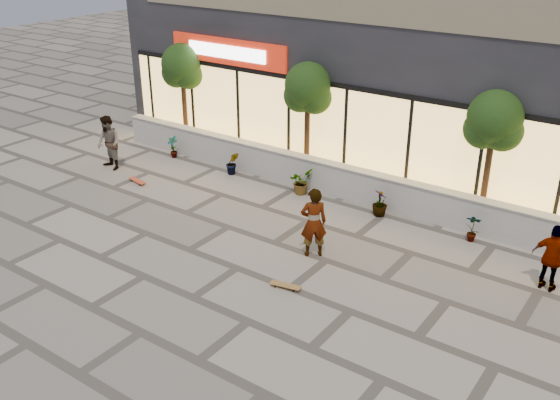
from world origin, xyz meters
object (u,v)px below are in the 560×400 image
Objects in this scene: skater_left at (109,143)px; tree_mideast at (494,124)px; skater_center at (314,222)px; skateboard_left at (137,181)px; skater_right_near at (553,258)px; tree_midwest at (308,91)px; skateboard_center at (285,285)px; tree_west at (182,69)px.

tree_mideast is at bearing 27.21° from skater_left.
skater_center is 2.30× the size of skateboard_left.
skater_center reaches higher than skateboard_left.
tree_mideast reaches higher than skater_right_near.
tree_midwest is 9.14m from skater_right_near.
tree_midwest is 4.91× the size of skateboard_center.
tree_west is 14.40m from skater_right_near.
skater_center is 1.13× the size of skater_right_near.
tree_mideast is at bearing 30.46° from skateboard_left.
skateboard_left is at bearing -47.66° from skater_center.
skater_left is (-0.50, -3.32, -2.04)m from tree_west.
skater_left reaches higher than skater_center.
tree_west is at bearing 180.00° from tree_midwest.
tree_west is 2.06× the size of skater_left.
skateboard_left is (1.70, -0.37, -0.87)m from skater_left.
tree_midwest is at bearing 0.00° from tree_west.
skateboard_left is (-12.80, -1.13, -0.76)m from skater_right_near.
skateboard_left is at bearing -0.46° from skater_left.
skater_right_near is (14.50, 0.77, -0.11)m from skater_left.
tree_west is 4.76× the size of skateboard_left.
skater_center is (8.56, -4.38, -2.04)m from tree_west.
skateboard_left is at bearing -160.28° from tree_mideast.
skater_center is at bearing -55.04° from tree_midwest.
tree_mideast reaches higher than skater_center.
skater_center is at bearing 5.38° from skateboard_left.
skater_left reaches higher than skateboard_left.
tree_west is 11.19m from skateboard_center.
tree_midwest is at bearing 107.04° from skateboard_center.
skater_center is at bearing -123.84° from tree_mideast.
skater_right_near is 2.05× the size of skateboard_left.
tree_west is 1.00× the size of tree_mideast.
tree_mideast is at bearing 0.00° from tree_west.
skater_right_near is at bearing 15.81° from skateboard_left.
skateboard_left is at bearing 14.20° from skater_right_near.
tree_mideast is (6.00, 0.00, 0.00)m from tree_midwest.
skater_left is at bearing -48.97° from skater_center.
tree_west is 5.50m from tree_midwest.
tree_mideast is 4.91× the size of skateboard_center.
skater_left is (-9.06, 1.06, 0.00)m from skater_center.
skater_center is 5.74m from skater_right_near.
tree_west and tree_mideast have the same top height.
skateboard_center is 8.07m from skateboard_left.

